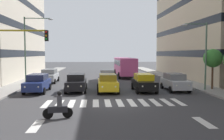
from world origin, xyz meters
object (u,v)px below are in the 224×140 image
Objects in this scene: car_3 at (76,82)px; street_tree_1 at (213,58)px; car_4 at (38,83)px; street_lamp_left at (202,49)px; bus_behind_traffic at (125,65)px; car_row2_1 at (107,77)px; car_0 at (175,82)px; street_lamp_right at (30,43)px; motorcycle_with_rider at (58,107)px; car_row2_0 at (49,76)px; car_1 at (144,82)px; car_2 at (108,83)px; traffic_light_gantry at (9,54)px.

street_tree_1 reaches higher than car_3.
street_lamp_left reaches higher than car_4.
car_row2_1 is at bearing 69.81° from bus_behind_traffic.
street_lamp_right is at bearing -18.44° from car_0.
car_3 reaches higher than motorcycle_with_rider.
car_3 is 8.48m from car_row2_0.
car_3 is 1.00× the size of car_row2_1.
car_4 is 16.30m from street_lamp_left.
car_1 is at bearing 118.15° from car_row2_1.
car_1 is at bearing -126.10° from motorcycle_with_rider.
street_lamp_left is (-15.95, 0.56, 3.28)m from car_4.
car_4 reaches higher than motorcycle_with_rider.
street_tree_1 is (-13.86, -9.55, 2.56)m from motorcycle_with_rider.
street_lamp_right is at bearing -23.83° from car_1.
car_2 is 2.61× the size of motorcycle_with_rider.
street_lamp_left is (-5.66, 0.28, 3.28)m from car_1.
bus_behind_traffic is at bearing -77.96° from car_0.
bus_behind_traffic is 16.02m from street_lamp_right.
car_1 is 7.04m from car_row2_1.
traffic_light_gantry reaches higher than street_tree_1.
motorcycle_with_rider is at bearing 70.51° from car_2.
car_1 is at bearing 4.88° from car_0.
bus_behind_traffic is (-10.59, -7.27, 0.97)m from car_row2_0.
car_0 is 15.32m from bus_behind_traffic.
bus_behind_traffic is (-3.56, -15.29, 0.97)m from car_2.
car_3 and car_4 have the same top height.
street_lamp_right is 1.93× the size of street_tree_1.
car_row2_1 is (3.32, -6.20, 0.00)m from car_1.
car_1 is at bearing 0.95° from street_tree_1.
street_lamp_left is at bearing 162.35° from street_lamp_right.
street_lamp_right is at bearing 4.86° from car_row2_1.
traffic_light_gantry reaches higher than car_row2_0.
car_3 is 2.61× the size of motorcycle_with_rider.
car_row2_1 is (6.51, -5.93, 0.00)m from car_0.
car_row2_1 is 0.68× the size of street_lamp_left.
car_row2_0 is (10.59, -7.95, 0.00)m from car_1.
car_1 is 13.24m from car_row2_0.
traffic_light_gantry is (0.46, 6.16, 2.78)m from car_4.
motorcycle_with_rider is (10.07, 9.71, -0.24)m from car_0.
car_2 is 6.27m from car_row2_1.
motorcycle_with_rider is at bearing 43.95° from car_0.
street_tree_1 is (-10.55, -0.18, 2.32)m from car_2.
street_tree_1 is (-13.58, 0.35, 2.32)m from car_3.
motorcycle_with_rider is 6.06m from traffic_light_gantry.
street_lamp_right reaches higher than traffic_light_gantry.
car_1 is 1.00× the size of car_row2_0.
car_3 is 0.42× the size of bus_behind_traffic.
traffic_light_gantry is at bearing 97.87° from street_lamp_right.
street_lamp_right reaches higher than street_lamp_left.
car_row2_1 is (-0.24, -6.27, 0.00)m from car_2.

